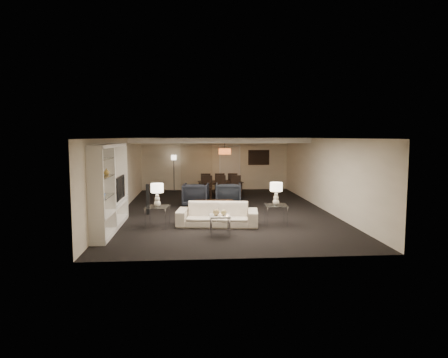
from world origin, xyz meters
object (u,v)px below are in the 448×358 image
at_px(dining_table, 220,189).
at_px(chair_fm, 219,184).
at_px(coffee_table, 214,208).
at_px(floor_speaker, 148,199).
at_px(television, 116,188).
at_px(chair_nr, 236,187).
at_px(vase_amber, 106,172).
at_px(sofa, 217,214).
at_px(chair_fr, 233,184).
at_px(chair_fl, 206,184).
at_px(armchair_right, 228,194).
at_px(table_lamp_left, 157,195).
at_px(chair_nm, 221,187).
at_px(vase_blue, 102,194).
at_px(side_table_left, 158,217).
at_px(marble_table, 220,225).
at_px(armchair_left, 196,195).
at_px(floor_lamp, 174,173).
at_px(table_lamp_right, 276,194).
at_px(side_table_right, 276,215).
at_px(chair_nl, 207,188).
at_px(pendant_light, 225,151).

xyz_separation_m(dining_table, chair_fm, (0.00, 0.65, 0.16)).
relative_size(coffee_table, floor_speaker, 1.26).
height_order(television, chair_nr, television).
xyz_separation_m(coffee_table, vase_amber, (-2.94, -2.27, 1.42)).
xyz_separation_m(sofa, chair_fr, (1.06, 6.26, 0.14)).
bearing_deg(coffee_table, chair_fl, 91.69).
xyz_separation_m(armchair_right, table_lamp_left, (-2.30, -3.30, 0.49)).
bearing_deg(armchair_right, dining_table, -81.83).
bearing_deg(chair_nm, floor_speaker, -137.02).
bearing_deg(vase_blue, armchair_right, 52.48).
relative_size(chair_nm, chair_fr, 1.00).
distance_m(chair_nr, chair_fl, 1.77).
distance_m(side_table_left, table_lamp_left, 0.62).
height_order(table_lamp_left, marble_table, table_lamp_left).
height_order(floor_speaker, dining_table, floor_speaker).
height_order(vase_amber, chair_fl, vase_amber).
bearing_deg(dining_table, television, -129.96).
bearing_deg(armchair_right, chair_nr, -100.86).
distance_m(vase_amber, chair_fr, 8.09).
bearing_deg(table_lamp_left, chair_nr, 60.86).
distance_m(floor_speaker, chair_fm, 5.11).
height_order(armchair_left, vase_blue, vase_blue).
xyz_separation_m(marble_table, chair_fr, (1.06, 7.36, 0.21)).
bearing_deg(table_lamp_left, marble_table, -32.91).
height_order(dining_table, floor_lamp, floor_lamp).
xyz_separation_m(table_lamp_right, vase_amber, (-4.64, -0.67, 0.73)).
xyz_separation_m(side_table_right, chair_fm, (-1.24, 6.26, 0.18)).
height_order(chair_fl, chair_fm, same).
relative_size(side_table_left, side_table_right, 1.00).
bearing_deg(armchair_left, vase_blue, 69.77).
distance_m(coffee_table, side_table_left, 2.34).
distance_m(side_table_left, floor_lamp, 7.49).
bearing_deg(table_lamp_right, chair_nm, 104.02).
distance_m(coffee_table, chair_nm, 3.40).
distance_m(coffee_table, side_table_right, 2.34).
distance_m(armchair_left, dining_table, 2.54).
bearing_deg(side_table_right, table_lamp_left, 180.00).
height_order(table_lamp_left, chair_nl, table_lamp_left).
distance_m(dining_table, chair_fm, 0.67).
height_order(armchair_left, armchair_right, same).
relative_size(vase_amber, chair_nr, 0.17).
bearing_deg(armchair_right, chair_fl, -71.23).
xyz_separation_m(table_lamp_left, table_lamp_right, (3.40, 0.00, 0.00)).
relative_size(chair_nl, chair_nr, 1.00).
xyz_separation_m(armchair_left, chair_fl, (0.46, 2.96, 0.05)).
relative_size(pendant_light, floor_speaker, 0.52).
distance_m(pendant_light, armchair_left, 3.23).
height_order(side_table_left, vase_amber, vase_amber).
bearing_deg(vase_blue, dining_table, 63.80).
bearing_deg(pendant_light, chair_fr, 44.86).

